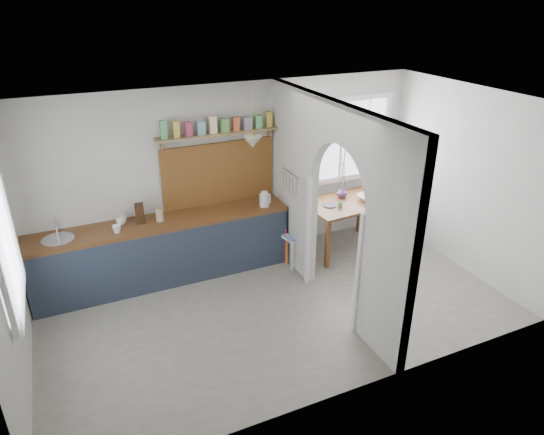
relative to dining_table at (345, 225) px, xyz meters
name	(u,v)px	position (x,y,z in m)	size (l,w,h in m)	color
floor	(278,308)	(-1.63, -1.03, -0.40)	(5.80, 3.20, 0.01)	gray
ceiling	(279,106)	(-1.63, -1.03, 2.20)	(5.80, 3.20, 0.01)	#BAB8B1
walls	(279,216)	(-1.63, -1.03, 0.90)	(5.81, 3.21, 2.60)	#BAB8B1
partition	(328,194)	(-0.93, -0.97, 1.05)	(0.12, 3.20, 2.60)	#BAB8B1
nook_window	(341,140)	(0.17, 0.53, 1.20)	(1.76, 0.10, 1.30)	white
counter	(164,249)	(-2.76, 0.30, 0.06)	(3.50, 0.60, 0.90)	brown
sink	(58,240)	(-4.06, 0.27, 0.49)	(0.40, 0.40, 0.02)	silver
backsplash	(219,173)	(-1.83, 0.55, 0.95)	(1.65, 0.03, 0.90)	brown
shelf	(219,129)	(-1.83, 0.46, 1.61)	(1.75, 0.20, 0.21)	olive
pendant_lamp	(253,142)	(-1.48, 0.12, 1.48)	(0.26, 0.26, 0.16)	silver
utensil_rail	(291,173)	(-1.02, -0.13, 1.05)	(0.02, 0.02, 0.50)	silver
dining_table	(345,225)	(0.00, 0.00, 0.00)	(1.27, 0.85, 0.80)	brown
chair_left	(294,232)	(-0.89, -0.02, 0.07)	(0.43, 0.43, 0.94)	white
chair_right	(391,215)	(0.85, -0.03, 0.03)	(0.39, 0.39, 0.86)	white
kettle	(264,199)	(-1.30, 0.15, 0.61)	(0.19, 0.15, 0.22)	silver
mug_a	(117,229)	(-3.35, 0.15, 0.55)	(0.11, 0.11, 0.10)	white
mug_b	(121,220)	(-3.26, 0.39, 0.56)	(0.14, 0.14, 0.11)	white
knife_block	(140,213)	(-3.02, 0.35, 0.63)	(0.11, 0.16, 0.25)	black
jar	(160,215)	(-2.78, 0.28, 0.58)	(0.10, 0.10, 0.16)	tan
towel_magenta	(285,247)	(-1.05, -0.04, -0.12)	(0.02, 0.03, 0.56)	#AC2054
towel_orange	(287,249)	(-1.05, -0.08, -0.15)	(0.02, 0.03, 0.50)	orange
bowl	(368,198)	(0.34, -0.07, 0.44)	(0.31, 0.31, 0.08)	white
table_cup	(340,205)	(-0.20, -0.12, 0.44)	(0.09, 0.09, 0.08)	#649B67
plate	(330,205)	(-0.31, -0.02, 0.41)	(0.20, 0.20, 0.02)	black
vase	(342,192)	(0.03, 0.19, 0.48)	(0.16, 0.16, 0.17)	#4E2F52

